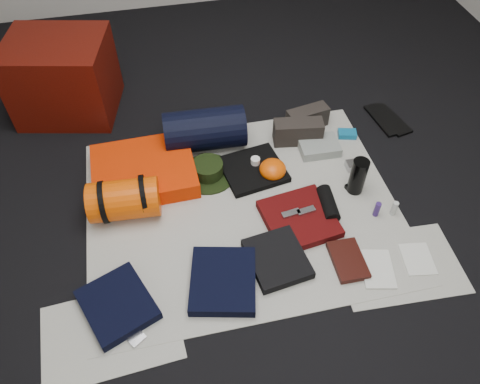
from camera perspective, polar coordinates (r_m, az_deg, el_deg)
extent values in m
cube|color=black|center=(2.46, 0.30, -2.12)|extent=(4.50, 4.50, 0.02)
cube|color=silver|center=(2.45, 0.30, -1.93)|extent=(1.60, 1.30, 0.01)
cube|color=silver|center=(2.16, -15.43, -16.16)|extent=(0.61, 0.44, 0.00)
cube|color=silver|center=(2.37, 18.75, -8.39)|extent=(0.60, 0.43, 0.00)
cube|color=#510D05|center=(3.09, -20.77, 12.95)|extent=(0.66, 0.59, 0.48)
cube|color=red|center=(2.61, -11.62, 2.52)|extent=(0.56, 0.46, 0.10)
cylinder|color=#E84C03|center=(2.42, -13.93, -0.92)|extent=(0.36, 0.23, 0.20)
cylinder|color=black|center=(2.43, -16.27, -1.21)|extent=(0.02, 0.22, 0.22)
cylinder|color=black|center=(2.41, -11.61, -0.45)|extent=(0.02, 0.22, 0.22)
cylinder|color=black|center=(2.70, -4.33, 7.59)|extent=(0.47, 0.26, 0.24)
cylinder|color=black|center=(2.61, -3.90, 2.25)|extent=(0.34, 0.34, 0.01)
cylinder|color=black|center=(2.58, -3.95, 2.88)|extent=(0.17, 0.17, 0.07)
cube|color=#2C2722|center=(2.78, 7.08, 7.28)|extent=(0.30, 0.15, 0.14)
cube|color=#2C2722|center=(2.89, 8.20, 8.94)|extent=(0.27, 0.14, 0.13)
cube|color=black|center=(3.08, 17.11, 8.44)|extent=(0.15, 0.31, 0.02)
cube|color=black|center=(3.09, 17.90, 8.39)|extent=(0.17, 0.31, 0.02)
cube|color=black|center=(2.18, -14.70, -13.14)|extent=(0.38, 0.40, 0.05)
cube|color=black|center=(2.17, -2.08, -10.75)|extent=(0.36, 0.39, 0.05)
cube|color=black|center=(2.24, 4.54, -8.10)|extent=(0.30, 0.33, 0.05)
cube|color=black|center=(2.61, 1.60, 2.77)|extent=(0.37, 0.36, 0.03)
cube|color=#490808|center=(2.40, 7.22, -3.25)|extent=(0.38, 0.38, 0.05)
ellipsoid|color=#E84C03|center=(2.57, 4.01, 2.78)|extent=(0.16, 0.16, 0.10)
cube|color=gray|center=(2.77, 9.58, 5.51)|extent=(0.23, 0.18, 0.06)
cylinder|color=black|center=(2.53, 14.18, 1.88)|extent=(0.09, 0.09, 0.21)
cylinder|color=black|center=(2.46, 10.68, -1.42)|extent=(0.09, 0.21, 0.08)
cube|color=#A1A0A5|center=(2.71, 13.93, 3.21)|extent=(0.11, 0.07, 0.04)
cube|color=#0F6897|center=(2.90, 12.93, 6.92)|extent=(0.12, 0.09, 0.03)
cylinder|color=navy|center=(2.49, 16.36, -2.03)|extent=(0.03, 0.03, 0.09)
cylinder|color=#B5BBB5|center=(2.52, 18.29, -1.91)|extent=(0.04, 0.04, 0.09)
cube|color=black|center=(2.30, 13.02, -8.11)|extent=(0.15, 0.23, 0.03)
cube|color=silver|center=(2.32, 16.40, -8.98)|extent=(0.19, 0.24, 0.01)
cube|color=silver|center=(2.42, 20.83, -7.63)|extent=(0.17, 0.20, 0.01)
cube|color=black|center=(2.61, 13.71, 0.81)|extent=(0.11, 0.07, 0.02)
cube|color=#A1A0A5|center=(2.12, -12.60, -16.90)|extent=(0.09, 0.09, 0.01)
cylinder|color=white|center=(2.61, 1.89, 3.82)|extent=(0.05, 0.05, 0.04)
cube|color=#A1A0A5|center=(2.37, 6.22, -2.61)|extent=(0.10, 0.05, 0.01)
cube|color=#A1A0A5|center=(2.39, 8.06, -2.28)|extent=(0.10, 0.05, 0.01)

